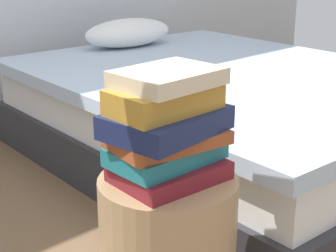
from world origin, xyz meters
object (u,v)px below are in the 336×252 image
(book_teal, at_px, (166,153))
(book_ochre, at_px, (165,99))
(book_navy, at_px, (167,122))
(book_maroon, at_px, (170,171))
(book_rust, at_px, (168,140))
(book_cream, at_px, (168,77))
(bed, at_px, (224,115))

(book_teal, bearing_deg, book_ochre, -142.55)
(book_teal, relative_size, book_navy, 0.95)
(book_maroon, relative_size, book_rust, 0.93)
(book_maroon, height_order, book_ochre, book_ochre)
(book_ochre, bearing_deg, book_maroon, -12.43)
(book_ochre, relative_size, book_cream, 1.10)
(book_ochre, xyz_separation_m, book_cream, (0.01, 0.00, 0.05))
(book_rust, height_order, book_navy, book_navy)
(book_rust, bearing_deg, book_maroon, -20.06)
(book_teal, distance_m, book_ochre, 0.15)
(book_maroon, distance_m, book_ochre, 0.19)
(book_teal, xyz_separation_m, book_navy, (-0.01, -0.01, 0.09))
(book_teal, bearing_deg, book_maroon, -90.02)
(book_navy, distance_m, book_ochre, 0.06)
(book_maroon, relative_size, book_cream, 1.08)
(book_teal, distance_m, book_cream, 0.20)
(book_maroon, relative_size, book_navy, 0.90)
(book_maroon, xyz_separation_m, book_navy, (-0.01, 0.00, 0.13))
(book_maroon, xyz_separation_m, book_teal, (0.00, 0.01, 0.05))
(bed, height_order, book_maroon, bed)
(book_teal, bearing_deg, book_cream, -96.21)
(bed, distance_m, book_cream, 1.39)
(book_teal, bearing_deg, bed, 34.84)
(bed, relative_size, book_teal, 7.48)
(book_navy, height_order, book_cream, book_cream)
(book_cream, bearing_deg, bed, 32.95)
(book_teal, relative_size, book_cream, 1.14)
(book_maroon, xyz_separation_m, book_rust, (-0.00, 0.00, 0.09))
(book_maroon, distance_m, book_navy, 0.13)
(book_navy, distance_m, book_cream, 0.11)
(bed, height_order, book_navy, book_navy)
(book_rust, xyz_separation_m, book_navy, (-0.00, 0.00, 0.05))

